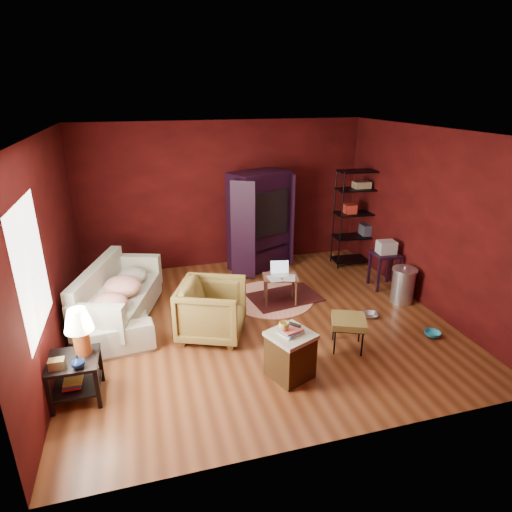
{
  "coord_description": "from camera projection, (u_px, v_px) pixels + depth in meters",
  "views": [
    {
      "loc": [
        -1.59,
        -5.51,
        3.31
      ],
      "look_at": [
        0.0,
        0.2,
        1.0
      ],
      "focal_mm": 30.0,
      "sensor_mm": 36.0,
      "label": 1
    }
  ],
  "objects": [
    {
      "name": "wire_shelving",
      "position": [
        360.0,
        214.0,
        8.36
      ],
      "size": [
        0.95,
        0.46,
        1.9
      ],
      "rotation": [
        0.0,
        0.0,
        -0.06
      ],
      "color": "black",
      "rests_on": "ground"
    },
    {
      "name": "hamper",
      "position": [
        290.0,
        354.0,
        5.19
      ],
      "size": [
        0.64,
        0.64,
        0.69
      ],
      "rotation": [
        0.0,
        0.0,
        0.4
      ],
      "color": "#42270F",
      "rests_on": "ground"
    },
    {
      "name": "room",
      "position": [
        257.0,
        235.0,
        6.01
      ],
      "size": [
        5.54,
        5.04,
        2.84
      ],
      "color": "brown",
      "rests_on": "ground"
    },
    {
      "name": "rug_oriental",
      "position": [
        285.0,
        297.0,
        7.27
      ],
      "size": [
        1.26,
        0.94,
        0.01
      ],
      "rotation": [
        0.0,
        0.0,
        0.15
      ],
      "color": "#4D1514",
      "rests_on": "ground"
    },
    {
      "name": "side_table",
      "position": [
        77.0,
        346.0,
        4.75
      ],
      "size": [
        0.55,
        0.55,
        1.08
      ],
      "rotation": [
        0.0,
        0.0,
        -0.01
      ],
      "color": "black",
      "rests_on": "ground"
    },
    {
      "name": "pet_bowl_steel",
      "position": [
        370.0,
        310.0,
        6.62
      ],
      "size": [
        0.26,
        0.15,
        0.25
      ],
      "primitive_type": "imported",
      "rotation": [
        0.0,
        0.0,
        -0.37
      ],
      "color": "#ADAEB3",
      "rests_on": "ground"
    },
    {
      "name": "footstool",
      "position": [
        349.0,
        322.0,
        5.73
      ],
      "size": [
        0.59,
        0.59,
        0.46
      ],
      "rotation": [
        0.0,
        0.0,
        -0.4
      ],
      "color": "black",
      "rests_on": "ground"
    },
    {
      "name": "vase",
      "position": [
        78.0,
        362.0,
        4.57
      ],
      "size": [
        0.16,
        0.17,
        0.15
      ],
      "primitive_type": "imported",
      "rotation": [
        0.0,
        0.0,
        -0.09
      ],
      "color": "#0C1B3E",
      "rests_on": "side_table"
    },
    {
      "name": "small_stand",
      "position": [
        386.0,
        253.0,
        7.46
      ],
      "size": [
        0.47,
        0.47,
        0.87
      ],
      "rotation": [
        0.0,
        0.0,
        -0.08
      ],
      "color": "black",
      "rests_on": "ground"
    },
    {
      "name": "tv_armoire",
      "position": [
        260.0,
        219.0,
        8.18
      ],
      "size": [
        1.36,
        1.15,
        1.9
      ],
      "rotation": [
        0.0,
        0.0,
        0.43
      ],
      "color": "black",
      "rests_on": "ground"
    },
    {
      "name": "sofa",
      "position": [
        115.0,
        297.0,
        6.4
      ],
      "size": [
        0.84,
        2.14,
        0.81
      ],
      "primitive_type": "imported",
      "rotation": [
        0.0,
        0.0,
        1.68
      ],
      "color": "#AEAD96",
      "rests_on": "ground"
    },
    {
      "name": "trash_can",
      "position": [
        403.0,
        285.0,
        7.06
      ],
      "size": [
        0.53,
        0.53,
        0.64
      ],
      "rotation": [
        0.0,
        0.0,
        0.4
      ],
      "color": "silver",
      "rests_on": "ground"
    },
    {
      "name": "laptop_desk",
      "position": [
        280.0,
        279.0,
        6.98
      ],
      "size": [
        0.62,
        0.52,
        0.69
      ],
      "rotation": [
        0.0,
        0.0,
        -0.2
      ],
      "color": "brown",
      "rests_on": "ground"
    },
    {
      "name": "mug",
      "position": [
        284.0,
        325.0,
        5.02
      ],
      "size": [
        0.15,
        0.13,
        0.12
      ],
      "primitive_type": "imported",
      "rotation": [
        0.0,
        0.0,
        0.31
      ],
      "color": "#D4C167",
      "rests_on": "hamper"
    },
    {
      "name": "pet_bowl_turquoise",
      "position": [
        433.0,
        329.0,
        6.11
      ],
      "size": [
        0.23,
        0.08,
        0.23
      ],
      "primitive_type": "imported",
      "rotation": [
        0.0,
        0.0,
        0.05
      ],
      "color": "#28A0BE",
      "rests_on": "ground"
    },
    {
      "name": "rug_round",
      "position": [
        271.0,
        298.0,
        7.25
      ],
      "size": [
        1.82,
        1.82,
        0.01
      ],
      "rotation": [
        0.0,
        0.0,
        -0.35
      ],
      "color": "white",
      "rests_on": "ground"
    },
    {
      "name": "armchair",
      "position": [
        212.0,
        307.0,
        6.02
      ],
      "size": [
        1.08,
        1.11,
        0.89
      ],
      "primitive_type": "imported",
      "rotation": [
        0.0,
        0.0,
        1.18
      ],
      "color": "black",
      "rests_on": "ground"
    },
    {
      "name": "sofa_cushions",
      "position": [
        116.0,
        297.0,
        6.41
      ],
      "size": [
        1.34,
        2.1,
        0.82
      ],
      "rotation": [
        0.0,
        0.0,
        -0.32
      ],
      "color": "#AEAD96",
      "rests_on": "sofa"
    }
  ]
}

